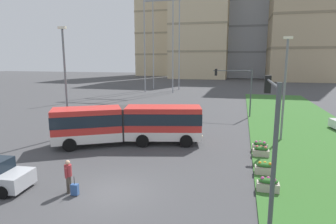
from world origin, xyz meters
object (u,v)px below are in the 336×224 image
(traffic_light_near_right, at_px, (271,128))
(streetlight_median, at_px, (285,85))
(rolling_suitcase, at_px, (75,189))
(flower_planter_0, at_px, (268,184))
(articulated_bus, at_px, (129,124))
(traffic_light_far_right, at_px, (238,84))
(streetlight_left, at_px, (65,78))
(apartment_tower_west, at_px, (157,14))
(apartment_tower_westcentre, at_px, (201,14))
(flower_planter_2, at_px, (261,151))
(apartment_tower_centre, at_px, (251,17))
(apartment_tower_eastcentre, at_px, (304,1))
(flower_planter_3, at_px, (260,146))
(pedestrian_crossing, at_px, (68,174))
(flower_planter_1, at_px, (265,168))

(traffic_light_near_right, relative_size, streetlight_median, 0.70)
(rolling_suitcase, distance_m, flower_planter_0, 9.83)
(rolling_suitcase, xyz_separation_m, streetlight_median, (11.33, 13.20, 4.40))
(articulated_bus, height_order, flower_planter_0, articulated_bus)
(traffic_light_far_right, xyz_separation_m, streetlight_left, (-14.32, -12.88, 1.22))
(rolling_suitcase, distance_m, streetlight_median, 17.94)
(apartment_tower_west, bearing_deg, traffic_light_far_right, -67.64)
(articulated_bus, distance_m, apartment_tower_westcentre, 89.96)
(flower_planter_2, xyz_separation_m, apartment_tower_centre, (1.14, 98.21, 22.38))
(flower_planter_2, distance_m, traffic_light_far_right, 14.97)
(traffic_light_near_right, relative_size, streetlight_left, 0.64)
(apartment_tower_centre, bearing_deg, apartment_tower_eastcentre, -49.56)
(flower_planter_3, distance_m, apartment_tower_centre, 99.56)
(traffic_light_near_right, bearing_deg, streetlight_left, 146.17)
(traffic_light_far_right, height_order, apartment_tower_eastcentre, apartment_tower_eastcentre)
(apartment_tower_west, bearing_deg, streetlight_median, -67.69)
(rolling_suitcase, distance_m, flower_planter_2, 12.60)
(flower_planter_2, distance_m, flower_planter_3, 1.21)
(traffic_light_far_right, height_order, traffic_light_near_right, traffic_light_near_right)
(rolling_suitcase, xyz_separation_m, traffic_light_near_right, (9.03, -0.73, 3.87))
(flower_planter_0, height_order, apartment_tower_westcentre, apartment_tower_westcentre)
(flower_planter_0, relative_size, streetlight_median, 0.13)
(traffic_light_near_right, height_order, apartment_tower_eastcentre, apartment_tower_eastcentre)
(rolling_suitcase, bearing_deg, pedestrian_crossing, 156.04)
(flower_planter_1, xyz_separation_m, apartment_tower_westcentre, (-16.84, 91.08, 22.65))
(apartment_tower_centre, bearing_deg, articulated_bus, -96.62)
(apartment_tower_westcentre, bearing_deg, traffic_light_far_right, -78.52)
(flower_planter_2, relative_size, apartment_tower_centre, 0.02)
(flower_planter_1, height_order, apartment_tower_centre, apartment_tower_centre)
(streetlight_left, bearing_deg, apartment_tower_west, 102.14)
(flower_planter_0, bearing_deg, streetlight_median, 79.67)
(apartment_tower_west, relative_size, apartment_tower_centre, 1.13)
(pedestrian_crossing, relative_size, apartment_tower_eastcentre, 0.04)
(articulated_bus, xyz_separation_m, pedestrian_crossing, (0.30, -8.84, -0.65))
(flower_planter_1, height_order, traffic_light_near_right, traffic_light_near_right)
(pedestrian_crossing, bearing_deg, flower_planter_2, 39.55)
(traffic_light_far_right, xyz_separation_m, apartment_tower_westcentre, (-14.90, 73.38, 19.12))
(articulated_bus, height_order, apartment_tower_west, apartment_tower_west)
(streetlight_median, height_order, apartment_tower_westcentre, apartment_tower_westcentre)
(traffic_light_far_right, height_order, apartment_tower_centre, apartment_tower_centre)
(flower_planter_2, bearing_deg, traffic_light_far_right, 97.67)
(flower_planter_0, xyz_separation_m, streetlight_median, (1.90, 10.43, 4.29))
(apartment_tower_westcentre, relative_size, apartment_tower_eastcentre, 0.94)
(pedestrian_crossing, height_order, apartment_tower_west, apartment_tower_west)
(flower_planter_3, bearing_deg, articulated_bus, -177.03)
(traffic_light_far_right, relative_size, apartment_tower_westcentre, 0.12)
(traffic_light_near_right, bearing_deg, streetlight_median, 80.63)
(articulated_bus, height_order, rolling_suitcase, articulated_bus)
(apartment_tower_eastcentre, bearing_deg, pedestrian_crossing, -106.47)
(rolling_suitcase, bearing_deg, apartment_tower_eastcentre, 73.83)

